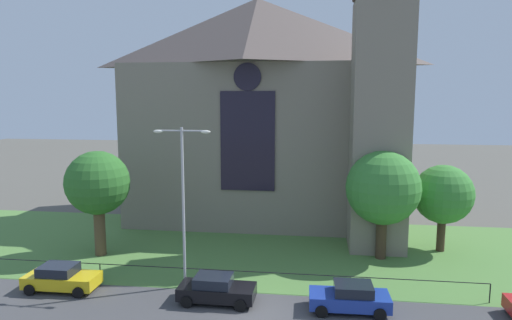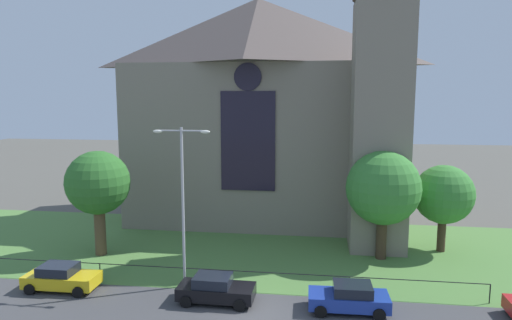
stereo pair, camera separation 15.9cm
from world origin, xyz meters
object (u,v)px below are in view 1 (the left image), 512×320
at_px(streetlamp_near, 183,189).
at_px(parked_car_blue, 350,297).
at_px(tree_right_far, 443,195).
at_px(church_building, 265,108).
at_px(parked_car_yellow, 61,278).
at_px(tree_right_near, 383,188).
at_px(tree_left_near, 98,184).
at_px(parked_car_black, 216,289).

distance_m(streetlamp_near, parked_car_blue, 11.03).
bearing_deg(parked_car_blue, tree_right_far, -125.86).
relative_size(church_building, parked_car_yellow, 6.15).
relative_size(church_building, tree_right_near, 3.42).
height_order(tree_left_near, parked_car_yellow, tree_left_near).
distance_m(parked_car_black, parked_car_blue, 7.24).
relative_size(tree_right_far, parked_car_black, 1.51).
xyz_separation_m(tree_left_near, streetlamp_near, (7.59, -4.60, 0.76)).
xyz_separation_m(tree_right_far, parked_car_black, (-14.50, -10.50, -3.48)).
xyz_separation_m(tree_right_near, streetlamp_near, (-12.23, -6.54, 0.94)).
distance_m(streetlamp_near, parked_car_black, 5.96).
bearing_deg(church_building, parked_car_blue, -69.94).
bearing_deg(parked_car_yellow, parked_car_black, -3.02).
bearing_deg(parked_car_yellow, parked_car_blue, -2.35).
bearing_deg(tree_right_far, streetlamp_near, -152.58).
bearing_deg(parked_car_yellow, streetlamp_near, 10.60).
bearing_deg(tree_left_near, tree_right_far, 9.58).
bearing_deg(tree_right_far, parked_car_yellow, -156.97).
distance_m(church_building, tree_right_far, 16.94).
relative_size(parked_car_yellow, parked_car_blue, 1.00).
bearing_deg(streetlamp_near, church_building, 79.85).
bearing_deg(parked_car_black, tree_left_near, 148.11).
bearing_deg(parked_car_black, church_building, 88.99).
bearing_deg(parked_car_blue, parked_car_yellow, -2.93).
bearing_deg(tree_right_near, tree_right_far, 25.50).
xyz_separation_m(streetlamp_near, parked_car_yellow, (-7.05, -1.42, -5.20)).
relative_size(church_building, parked_car_black, 6.15).
relative_size(tree_left_near, parked_car_yellow, 1.78).
relative_size(church_building, tree_left_near, 3.46).
bearing_deg(parked_car_blue, tree_right_near, -109.15).
distance_m(parked_car_yellow, parked_car_blue, 16.60).
xyz_separation_m(tree_right_near, parked_car_black, (-9.93, -8.32, -4.26)).
relative_size(church_building, parked_car_blue, 6.13).
distance_m(tree_right_near, streetlamp_near, 13.90).
height_order(tree_right_near, streetlamp_near, streetlamp_near).
relative_size(tree_right_near, parked_car_black, 1.80).
bearing_deg(church_building, parked_car_black, -91.95).
xyz_separation_m(tree_left_near, parked_car_blue, (17.14, -6.47, -4.43)).
bearing_deg(tree_left_near, streetlamp_near, -31.22).
distance_m(tree_right_near, parked_car_yellow, 21.29).
relative_size(tree_right_near, streetlamp_near, 0.80).
relative_size(tree_left_near, streetlamp_near, 0.79).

